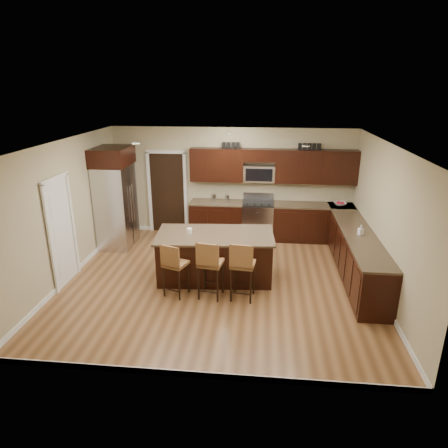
# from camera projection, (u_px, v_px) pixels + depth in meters

# --- Properties ---
(floor) EXTENTS (6.00, 6.00, 0.00)m
(floor) POSITION_uv_depth(u_px,v_px,m) (220.00, 281.00, 7.87)
(floor) COLOR brown
(floor) RESTS_ON ground
(ceiling) EXTENTS (6.00, 6.00, 0.00)m
(ceiling) POSITION_uv_depth(u_px,v_px,m) (219.00, 143.00, 6.97)
(ceiling) COLOR silver
(ceiling) RESTS_ON wall_back
(wall_back) EXTENTS (6.00, 0.00, 6.00)m
(wall_back) POSITION_uv_depth(u_px,v_px,m) (232.00, 182.00, 10.00)
(wall_back) COLOR tan
(wall_back) RESTS_ON floor
(wall_left) EXTENTS (0.00, 5.50, 5.50)m
(wall_left) POSITION_uv_depth(u_px,v_px,m) (65.00, 212.00, 7.71)
(wall_left) COLOR tan
(wall_left) RESTS_ON floor
(wall_right) EXTENTS (0.00, 5.50, 5.50)m
(wall_right) POSITION_uv_depth(u_px,v_px,m) (386.00, 222.00, 7.13)
(wall_right) COLOR tan
(wall_right) RESTS_ON floor
(base_cabinets) EXTENTS (4.02, 3.96, 0.92)m
(base_cabinets) POSITION_uv_depth(u_px,v_px,m) (311.00, 237.00, 8.89)
(base_cabinets) COLOR black
(base_cabinets) RESTS_ON floor
(upper_cabinets) EXTENTS (4.00, 0.33, 0.80)m
(upper_cabinets) POSITION_uv_depth(u_px,v_px,m) (275.00, 165.00, 9.58)
(upper_cabinets) COLOR black
(upper_cabinets) RESTS_ON wall_back
(range) EXTENTS (0.76, 0.64, 1.11)m
(range) POSITION_uv_depth(u_px,v_px,m) (258.00, 220.00, 9.94)
(range) COLOR silver
(range) RESTS_ON floor
(microwave) EXTENTS (0.76, 0.31, 0.40)m
(microwave) POSITION_uv_depth(u_px,v_px,m) (259.00, 174.00, 9.71)
(microwave) COLOR silver
(microwave) RESTS_ON upper_cabinets
(doorway) EXTENTS (0.85, 0.03, 2.06)m
(doorway) POSITION_uv_depth(u_px,v_px,m) (168.00, 193.00, 10.25)
(doorway) COLOR black
(doorway) RESTS_ON floor
(pantry_door) EXTENTS (0.03, 0.80, 2.04)m
(pantry_door) POSITION_uv_depth(u_px,v_px,m) (61.00, 233.00, 7.53)
(pantry_door) COLOR white
(pantry_door) RESTS_ON floor
(letter_decor) EXTENTS (2.20, 0.03, 0.15)m
(letter_decor) POSITION_uv_depth(u_px,v_px,m) (269.00, 146.00, 9.44)
(letter_decor) COLOR black
(letter_decor) RESTS_ON upper_cabinets
(island) EXTENTS (2.36, 1.36, 0.92)m
(island) POSITION_uv_depth(u_px,v_px,m) (215.00, 257.00, 7.93)
(island) COLOR black
(island) RESTS_ON floor
(stool_left) EXTENTS (0.49, 0.49, 1.02)m
(stool_left) POSITION_uv_depth(u_px,v_px,m) (174.00, 264.00, 7.13)
(stool_left) COLOR olive
(stool_left) RESTS_ON floor
(stool_mid) EXTENTS (0.47, 0.47, 1.10)m
(stool_mid) POSITION_uv_depth(u_px,v_px,m) (210.00, 263.00, 7.05)
(stool_mid) COLOR olive
(stool_mid) RESTS_ON floor
(stool_right) EXTENTS (0.46, 0.46, 1.11)m
(stool_right) POSITION_uv_depth(u_px,v_px,m) (242.00, 265.00, 6.99)
(stool_right) COLOR olive
(stool_right) RESTS_ON floor
(refrigerator) EXTENTS (0.79, 1.03, 2.35)m
(refrigerator) POSITION_uv_depth(u_px,v_px,m) (115.00, 197.00, 9.26)
(refrigerator) COLOR silver
(refrigerator) RESTS_ON floor
(floor_mat) EXTENTS (0.93, 0.70, 0.01)m
(floor_mat) POSITION_uv_depth(u_px,v_px,m) (245.00, 246.00, 9.55)
(floor_mat) COLOR brown
(floor_mat) RESTS_ON floor
(fruit_bowl) EXTENTS (0.35, 0.35, 0.07)m
(fruit_bowl) POSITION_uv_depth(u_px,v_px,m) (340.00, 204.00, 9.59)
(fruit_bowl) COLOR silver
(fruit_bowl) RESTS_ON base_cabinets
(soap_bottle) EXTENTS (0.11, 0.12, 0.19)m
(soap_bottle) POSITION_uv_depth(u_px,v_px,m) (361.00, 230.00, 7.70)
(soap_bottle) COLOR #B2B2B2
(soap_bottle) RESTS_ON base_cabinets
(canister_tall) EXTENTS (0.12, 0.12, 0.19)m
(canister_tall) POSITION_uv_depth(u_px,v_px,m) (214.00, 198.00, 9.87)
(canister_tall) COLOR silver
(canister_tall) RESTS_ON base_cabinets
(canister_short) EXTENTS (0.11, 0.11, 0.18)m
(canister_short) POSITION_uv_depth(u_px,v_px,m) (227.00, 199.00, 9.84)
(canister_short) COLOR silver
(canister_short) RESTS_ON base_cabinets
(island_jar) EXTENTS (0.10, 0.10, 0.10)m
(island_jar) POSITION_uv_depth(u_px,v_px,m) (190.00, 231.00, 7.79)
(island_jar) COLOR white
(island_jar) RESTS_ON island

